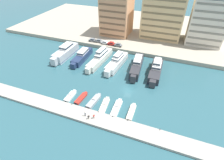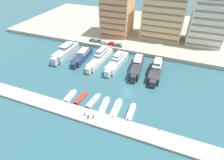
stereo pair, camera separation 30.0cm
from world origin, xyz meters
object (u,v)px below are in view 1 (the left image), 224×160
motorboat_grey_mid_left (94,101)px  motorboat_cream_center_right (131,112)px  yacht_silver_far_left (65,52)px  motorboat_white_far_left (70,96)px  car_grey_far_left (93,40)px  pedestrian_far_side (94,116)px  yacht_navy_left (82,56)px  yacht_charcoal_center (137,66)px  car_red_center_left (111,43)px  pedestrian_near_edge (89,117)px  motorboat_white_center (117,108)px  pedestrian_mid_deck (85,114)px  yacht_white_center_left (117,62)px  motorboat_red_left (81,98)px  car_white_mid_left (105,42)px  yacht_ivory_mid_left (100,58)px  car_grey_center (118,45)px  motorboat_cream_center_left (104,106)px  car_grey_left (99,41)px  yacht_charcoal_center_right (156,70)px

motorboat_grey_mid_left → motorboat_cream_center_right: size_ratio=1.03×
yacht_silver_far_left → motorboat_white_far_left: yacht_silver_far_left is taller
car_grey_far_left → pedestrian_far_side: 54.04m
yacht_navy_left → motorboat_cream_center_right: bearing=-38.4°
yacht_charcoal_center → car_red_center_left: size_ratio=4.94×
pedestrian_near_edge → motorboat_white_center: bearing=50.0°
pedestrian_mid_deck → yacht_white_center_left: bearing=91.8°
motorboat_red_left → pedestrian_near_edge: 10.73m
car_white_mid_left → pedestrian_mid_deck: (13.52, -48.04, -0.94)m
yacht_ivory_mid_left → motorboat_white_far_left: yacht_ivory_mid_left is taller
motorboat_grey_mid_left → car_grey_center: size_ratio=1.97×
car_grey_center → yacht_silver_far_left: bearing=-143.2°
motorboat_white_far_left → motorboat_red_left: bearing=5.6°
car_red_center_left → pedestrian_far_side: car_red_center_left is taller
yacht_silver_far_left → car_red_center_left: size_ratio=4.74×
motorboat_white_far_left → motorboat_red_left: size_ratio=0.97×
yacht_charcoal_center → car_white_mid_left: 26.82m
yacht_white_center_left → car_grey_far_left: bearing=140.6°
motorboat_grey_mid_left → pedestrian_mid_deck: bearing=-85.5°
yacht_white_center_left → motorboat_cream_center_left: 25.96m
yacht_silver_far_left → motorboat_white_far_left: size_ratio=2.93×
yacht_white_center_left → pedestrian_mid_deck: bearing=-88.2°
yacht_silver_far_left → car_white_mid_left: bearing=49.7°
motorboat_white_far_left → motorboat_cream_center_left: motorboat_white_far_left is taller
car_grey_far_left → car_white_mid_left: size_ratio=0.99×
yacht_ivory_mid_left → car_white_mid_left: bearing=104.7°
yacht_silver_far_left → motorboat_white_center: yacht_silver_far_left is taller
motorboat_white_far_left → pedestrian_far_side: size_ratio=3.98×
motorboat_red_left → car_grey_left: bearing=105.8°
car_grey_far_left → pedestrian_far_side: car_grey_far_left is taller
car_white_mid_left → car_red_center_left: bearing=-0.9°
motorboat_white_far_left → motorboat_cream_center_right: 22.74m
yacht_navy_left → pedestrian_near_edge: 38.46m
yacht_ivory_mid_left → motorboat_red_left: yacht_ivory_mid_left is taller
motorboat_cream_center_right → car_grey_far_left: (-34.01, 41.61, 2.33)m
car_red_center_left → car_grey_center: 3.89m
motorboat_white_far_left → motorboat_cream_center_left: bearing=-0.4°
car_red_center_left → pedestrian_near_edge: size_ratio=2.48×
motorboat_white_center → yacht_ivory_mid_left: bearing=124.1°
motorboat_white_far_left → motorboat_white_center: size_ratio=0.77×
yacht_white_center_left → car_grey_left: (-16.29, 16.62, 0.70)m
motorboat_cream_center_left → motorboat_white_center: 4.33m
yacht_navy_left → motorboat_red_left: bearing=-62.2°
motorboat_white_center → pedestrian_mid_deck: 10.63m
car_white_mid_left → motorboat_red_left: bearing=-79.0°
pedestrian_near_edge → yacht_charcoal_center: bearing=78.6°
pedestrian_near_edge → pedestrian_far_side: (1.39, 0.82, 0.01)m
yacht_charcoal_center_right → car_grey_far_left: bearing=156.4°
pedestrian_far_side → car_grey_far_left: bearing=116.3°
motorboat_white_far_left → pedestrian_mid_deck: pedestrian_mid_deck is taller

